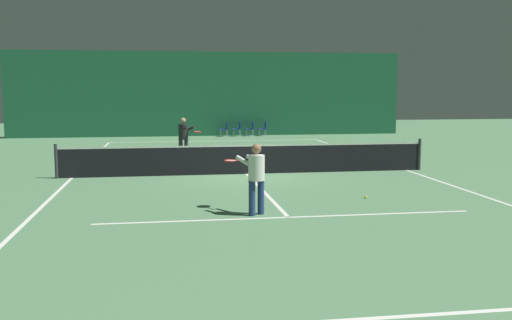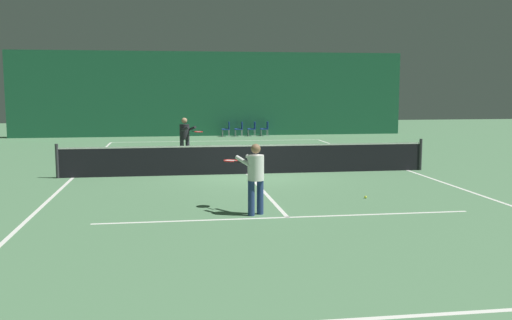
{
  "view_description": "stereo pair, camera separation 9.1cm",
  "coord_description": "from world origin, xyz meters",
  "px_view_note": "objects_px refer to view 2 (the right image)",
  "views": [
    {
      "loc": [
        -2.57,
        -18.19,
        2.76
      ],
      "look_at": [
        -0.26,
        -3.54,
        0.9
      ],
      "focal_mm": 40.0,
      "sensor_mm": 36.0,
      "label": 1
    },
    {
      "loc": [
        -2.48,
        -18.2,
        2.76
      ],
      "look_at": [
        -0.26,
        -3.54,
        0.9
      ],
      "focal_mm": 40.0,
      "sensor_mm": 36.0,
      "label": 2
    }
  ],
  "objects_px": {
    "courtside_chair_0": "(227,128)",
    "tennis_ball": "(366,197)",
    "player_near": "(254,173)",
    "tennis_net": "(247,158)",
    "courtside_chair_2": "(253,128)",
    "player_far": "(185,136)",
    "courtside_chair_1": "(240,128)",
    "courtside_chair_3": "(265,128)"
  },
  "relations": [
    {
      "from": "courtside_chair_0",
      "to": "tennis_ball",
      "type": "relative_size",
      "value": 12.73
    },
    {
      "from": "courtside_chair_0",
      "to": "player_near",
      "type": "bearing_deg",
      "value": -4.05
    },
    {
      "from": "tennis_net",
      "to": "player_near",
      "type": "distance_m",
      "value": 6.05
    },
    {
      "from": "courtside_chair_2",
      "to": "player_far",
      "type": "bearing_deg",
      "value": -21.28
    },
    {
      "from": "courtside_chair_0",
      "to": "courtside_chair_1",
      "type": "distance_m",
      "value": 0.76
    },
    {
      "from": "courtside_chair_2",
      "to": "tennis_ball",
      "type": "height_order",
      "value": "courtside_chair_2"
    },
    {
      "from": "courtside_chair_2",
      "to": "player_near",
      "type": "bearing_deg",
      "value": -8.18
    },
    {
      "from": "player_far",
      "to": "courtside_chair_1",
      "type": "distance_m",
      "value": 11.39
    },
    {
      "from": "player_near",
      "to": "courtside_chair_2",
      "type": "xyz_separation_m",
      "value": [
        2.99,
        20.8,
        -0.43
      ]
    },
    {
      "from": "player_near",
      "to": "courtside_chair_1",
      "type": "bearing_deg",
      "value": -34.99
    },
    {
      "from": "player_far",
      "to": "courtside_chair_1",
      "type": "bearing_deg",
      "value": 131.77
    },
    {
      "from": "player_near",
      "to": "player_far",
      "type": "relative_size",
      "value": 0.96
    },
    {
      "from": "tennis_net",
      "to": "tennis_ball",
      "type": "bearing_deg",
      "value": -62.47
    },
    {
      "from": "tennis_net",
      "to": "tennis_ball",
      "type": "xyz_separation_m",
      "value": [
        2.39,
        -4.59,
        -0.48
      ]
    },
    {
      "from": "courtside_chair_2",
      "to": "tennis_ball",
      "type": "distance_m",
      "value": 19.39
    },
    {
      "from": "tennis_net",
      "to": "tennis_ball",
      "type": "height_order",
      "value": "tennis_net"
    },
    {
      "from": "tennis_net",
      "to": "courtside_chair_3",
      "type": "height_order",
      "value": "tennis_net"
    },
    {
      "from": "courtside_chair_1",
      "to": "tennis_ball",
      "type": "xyz_separation_m",
      "value": [
        0.82,
        -19.38,
        -0.45
      ]
    },
    {
      "from": "tennis_ball",
      "to": "courtside_chair_2",
      "type": "bearing_deg",
      "value": 90.19
    },
    {
      "from": "player_near",
      "to": "tennis_ball",
      "type": "xyz_separation_m",
      "value": [
        3.06,
        1.41,
        -0.88
      ]
    },
    {
      "from": "player_near",
      "to": "player_far",
      "type": "bearing_deg",
      "value": -21.8
    },
    {
      "from": "player_near",
      "to": "courtside_chair_0",
      "type": "bearing_deg",
      "value": -32.92
    },
    {
      "from": "courtside_chair_1",
      "to": "tennis_ball",
      "type": "relative_size",
      "value": 12.73
    },
    {
      "from": "tennis_net",
      "to": "player_near",
      "type": "bearing_deg",
      "value": -96.3
    },
    {
      "from": "courtside_chair_3",
      "to": "courtside_chair_1",
      "type": "bearing_deg",
      "value": -90.0
    },
    {
      "from": "player_far",
      "to": "tennis_ball",
      "type": "relative_size",
      "value": 24.93
    },
    {
      "from": "player_near",
      "to": "courtside_chair_3",
      "type": "relative_size",
      "value": 1.87
    },
    {
      "from": "player_far",
      "to": "courtside_chair_0",
      "type": "distance_m",
      "value": 11.19
    },
    {
      "from": "courtside_chair_0",
      "to": "tennis_ball",
      "type": "distance_m",
      "value": 19.45
    },
    {
      "from": "courtside_chair_0",
      "to": "courtside_chair_2",
      "type": "distance_m",
      "value": 1.52
    },
    {
      "from": "tennis_net",
      "to": "courtside_chair_3",
      "type": "relative_size",
      "value": 14.29
    },
    {
      "from": "courtside_chair_1",
      "to": "courtside_chair_3",
      "type": "xyz_separation_m",
      "value": [
        1.52,
        0.0,
        0.0
      ]
    },
    {
      "from": "courtside_chair_0",
      "to": "courtside_chair_1",
      "type": "relative_size",
      "value": 1.0
    },
    {
      "from": "player_far",
      "to": "tennis_ball",
      "type": "height_order",
      "value": "player_far"
    },
    {
      "from": "player_near",
      "to": "player_far",
      "type": "xyz_separation_m",
      "value": [
        -1.23,
        9.95,
        0.04
      ]
    },
    {
      "from": "courtside_chair_0",
      "to": "courtside_chair_3",
      "type": "xyz_separation_m",
      "value": [
        2.28,
        0.0,
        0.0
      ]
    },
    {
      "from": "courtside_chair_2",
      "to": "courtside_chair_1",
      "type": "bearing_deg",
      "value": -90.0
    },
    {
      "from": "tennis_net",
      "to": "player_near",
      "type": "relative_size",
      "value": 7.63
    },
    {
      "from": "courtside_chair_0",
      "to": "courtside_chair_3",
      "type": "height_order",
      "value": "same"
    },
    {
      "from": "courtside_chair_1",
      "to": "tennis_ball",
      "type": "height_order",
      "value": "courtside_chair_1"
    },
    {
      "from": "player_near",
      "to": "courtside_chair_2",
      "type": "relative_size",
      "value": 1.87
    },
    {
      "from": "tennis_net",
      "to": "player_near",
      "type": "xyz_separation_m",
      "value": [
        -0.66,
        -6.0,
        0.41
      ]
    }
  ]
}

